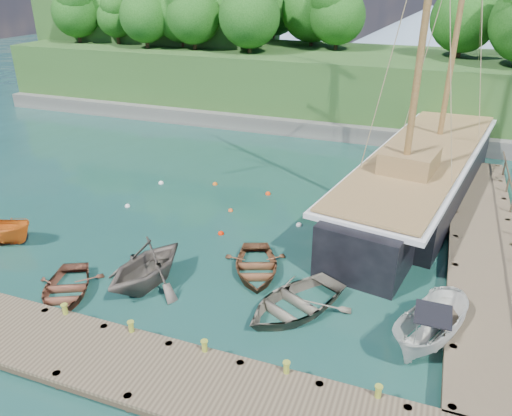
{
  "coord_description": "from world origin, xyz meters",
  "views": [
    {
      "loc": [
        8.48,
        -17.29,
        12.64
      ],
      "look_at": [
        0.62,
        3.76,
        2.0
      ],
      "focal_mm": 35.0,
      "sensor_mm": 36.0,
      "label": 1
    }
  ],
  "objects_px": {
    "rowboat_1": "(148,284)",
    "rowboat_3": "(294,310)",
    "cabin_boat_white": "(428,345)",
    "rowboat_0": "(66,295)",
    "rowboat_2": "(256,272)",
    "motorboat_orange": "(1,243)",
    "schooner": "(420,178)"
  },
  "relations": [
    {
      "from": "rowboat_3",
      "to": "motorboat_orange",
      "type": "xyz_separation_m",
      "value": [
        -15.85,
        0.19,
        0.0
      ]
    },
    {
      "from": "rowboat_3",
      "to": "rowboat_2",
      "type": "bearing_deg",
      "value": 167.53
    },
    {
      "from": "rowboat_2",
      "to": "motorboat_orange",
      "type": "xyz_separation_m",
      "value": [
        -13.36,
        -1.96,
        0.0
      ]
    },
    {
      "from": "rowboat_1",
      "to": "rowboat_2",
      "type": "xyz_separation_m",
      "value": [
        4.19,
        2.62,
        0.0
      ]
    },
    {
      "from": "rowboat_0",
      "to": "rowboat_1",
      "type": "xyz_separation_m",
      "value": [
        2.87,
        1.95,
        0.0
      ]
    },
    {
      "from": "cabin_boat_white",
      "to": "rowboat_3",
      "type": "bearing_deg",
      "value": -160.31
    },
    {
      "from": "rowboat_1",
      "to": "schooner",
      "type": "height_order",
      "value": "schooner"
    },
    {
      "from": "rowboat_2",
      "to": "cabin_boat_white",
      "type": "height_order",
      "value": "cabin_boat_white"
    },
    {
      "from": "rowboat_2",
      "to": "cabin_boat_white",
      "type": "xyz_separation_m",
      "value": [
        7.79,
        -2.43,
        0.0
      ]
    },
    {
      "from": "rowboat_0",
      "to": "motorboat_orange",
      "type": "height_order",
      "value": "motorboat_orange"
    },
    {
      "from": "rowboat_1",
      "to": "rowboat_3",
      "type": "relative_size",
      "value": 0.92
    },
    {
      "from": "rowboat_2",
      "to": "motorboat_orange",
      "type": "bearing_deg",
      "value": 166.9
    },
    {
      "from": "rowboat_3",
      "to": "schooner",
      "type": "xyz_separation_m",
      "value": [
        3.91,
        13.91,
        1.23
      ]
    },
    {
      "from": "rowboat_1",
      "to": "rowboat_3",
      "type": "distance_m",
      "value": 6.69
    },
    {
      "from": "motorboat_orange",
      "to": "cabin_boat_white",
      "type": "height_order",
      "value": "cabin_boat_white"
    },
    {
      "from": "rowboat_1",
      "to": "rowboat_2",
      "type": "bearing_deg",
      "value": 42.45
    },
    {
      "from": "motorboat_orange",
      "to": "schooner",
      "type": "bearing_deg",
      "value": -63.84
    },
    {
      "from": "rowboat_2",
      "to": "motorboat_orange",
      "type": "height_order",
      "value": "motorboat_orange"
    },
    {
      "from": "rowboat_1",
      "to": "motorboat_orange",
      "type": "height_order",
      "value": "rowboat_1"
    },
    {
      "from": "rowboat_2",
      "to": "schooner",
      "type": "bearing_deg",
      "value": 40.05
    },
    {
      "from": "rowboat_0",
      "to": "motorboat_orange",
      "type": "relative_size",
      "value": 1.04
    },
    {
      "from": "rowboat_2",
      "to": "schooner",
      "type": "height_order",
      "value": "schooner"
    },
    {
      "from": "rowboat_1",
      "to": "motorboat_orange",
      "type": "bearing_deg",
      "value": -173.75
    },
    {
      "from": "motorboat_orange",
      "to": "schooner",
      "type": "relative_size",
      "value": 0.13
    },
    {
      "from": "rowboat_2",
      "to": "rowboat_3",
      "type": "bearing_deg",
      "value": -62.31
    },
    {
      "from": "motorboat_orange",
      "to": "rowboat_1",
      "type": "bearing_deg",
      "value": -102.75
    },
    {
      "from": "rowboat_1",
      "to": "cabin_boat_white",
      "type": "xyz_separation_m",
      "value": [
        11.98,
        0.19,
        0.0
      ]
    },
    {
      "from": "rowboat_0",
      "to": "motorboat_orange",
      "type": "distance_m",
      "value": 6.83
    },
    {
      "from": "cabin_boat_white",
      "to": "schooner",
      "type": "bearing_deg",
      "value": 118.32
    },
    {
      "from": "cabin_boat_white",
      "to": "rowboat_0",
      "type": "bearing_deg",
      "value": -149.12
    },
    {
      "from": "rowboat_3",
      "to": "schooner",
      "type": "distance_m",
      "value": 14.5
    },
    {
      "from": "rowboat_1",
      "to": "rowboat_3",
      "type": "xyz_separation_m",
      "value": [
        6.67,
        0.47,
        0.0
      ]
    }
  ]
}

